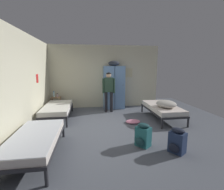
# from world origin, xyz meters

# --- Properties ---
(ground_plane) EXTENTS (8.13, 8.13, 0.00)m
(ground_plane) POSITION_xyz_m (0.00, 0.00, 0.00)
(ground_plane) COLOR #565B66
(room_backdrop) EXTENTS (4.89, 5.14, 2.75)m
(room_backdrop) POSITION_xyz_m (-1.23, 1.26, 1.38)
(room_backdrop) COLOR beige
(room_backdrop) RESTS_ON ground_plane
(locker_bank) EXTENTS (0.90, 0.55, 2.07)m
(locker_bank) POSITION_xyz_m (0.37, 2.26, 0.97)
(locker_bank) COLOR #6B93C6
(locker_bank) RESTS_ON ground_plane
(shelf_unit) EXTENTS (0.38, 0.30, 0.57)m
(shelf_unit) POSITION_xyz_m (-2.08, 2.22, 0.35)
(shelf_unit) COLOR #99704C
(shelf_unit) RESTS_ON ground_plane
(bed_left_rear) EXTENTS (0.90, 1.90, 0.49)m
(bed_left_rear) POSITION_xyz_m (-1.83, 1.07, 0.38)
(bed_left_rear) COLOR #28282D
(bed_left_rear) RESTS_ON ground_plane
(bed_left_front) EXTENTS (0.90, 1.90, 0.49)m
(bed_left_front) POSITION_xyz_m (-1.83, -1.47, 0.38)
(bed_left_front) COLOR #28282D
(bed_left_front) RESTS_ON ground_plane
(bed_right) EXTENTS (0.90, 1.90, 0.49)m
(bed_right) POSITION_xyz_m (1.83, 0.53, 0.38)
(bed_right) COLOR #28282D
(bed_right) RESTS_ON ground_plane
(bedding_heap) EXTENTS (0.63, 0.74, 0.23)m
(bedding_heap) POSITION_xyz_m (1.83, 0.25, 0.60)
(bedding_heap) COLOR #B7B2A8
(bedding_heap) RESTS_ON bed_right
(person_traveler) EXTENTS (0.50, 0.24, 1.60)m
(person_traveler) POSITION_xyz_m (0.07, 1.68, 0.97)
(person_traveler) COLOR black
(person_traveler) RESTS_ON ground_plane
(water_bottle) EXTENTS (0.07, 0.07, 0.25)m
(water_bottle) POSITION_xyz_m (-2.16, 2.24, 0.69)
(water_bottle) COLOR #B2DBEA
(water_bottle) RESTS_ON shelf_unit
(lotion_bottle) EXTENTS (0.06, 0.06, 0.17)m
(lotion_bottle) POSITION_xyz_m (-2.01, 2.18, 0.64)
(lotion_bottle) COLOR beige
(lotion_bottle) RESTS_ON shelf_unit
(backpack_teal) EXTENTS (0.42, 0.41, 0.55)m
(backpack_teal) POSITION_xyz_m (0.50, -1.34, 0.26)
(backpack_teal) COLOR #23666B
(backpack_teal) RESTS_ON ground_plane
(backpack_navy) EXTENTS (0.41, 0.41, 0.55)m
(backpack_navy) POSITION_xyz_m (1.13, -1.73, 0.26)
(backpack_navy) COLOR navy
(backpack_navy) RESTS_ON ground_plane
(clothes_pile_pink) EXTENTS (0.48, 0.39, 0.09)m
(clothes_pile_pink) POSITION_xyz_m (0.70, 0.24, 0.05)
(clothes_pile_pink) COLOR pink
(clothes_pile_pink) RESTS_ON ground_plane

